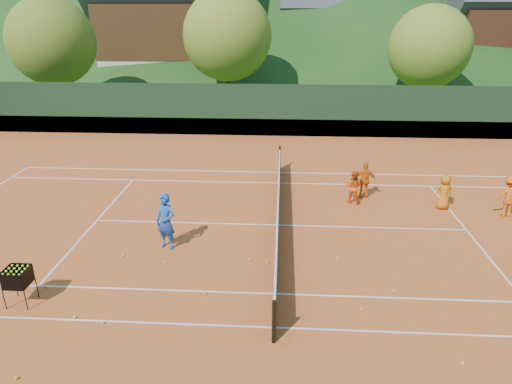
# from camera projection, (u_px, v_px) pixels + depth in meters

# --- Properties ---
(ground) EXTENTS (400.00, 400.00, 0.00)m
(ground) POSITION_uv_depth(u_px,v_px,m) (278.00, 226.00, 15.80)
(ground) COLOR #274F18
(ground) RESTS_ON ground
(clay_court) EXTENTS (40.00, 24.00, 0.02)m
(clay_court) POSITION_uv_depth(u_px,v_px,m) (278.00, 225.00, 15.80)
(clay_court) COLOR #BF4F1F
(clay_court) RESTS_ON ground
(coach) EXTENTS (0.77, 0.65, 1.80)m
(coach) POSITION_uv_depth(u_px,v_px,m) (166.00, 222.00, 13.98)
(coach) COLOR blue
(coach) RESTS_ON clay_court
(student_a) EXTENTS (0.78, 0.71, 1.31)m
(student_a) POSITION_uv_depth(u_px,v_px,m) (353.00, 187.00, 17.40)
(student_a) COLOR orange
(student_a) RESTS_ON clay_court
(student_b) EXTENTS (0.89, 0.44, 1.46)m
(student_b) POSITION_uv_depth(u_px,v_px,m) (365.00, 180.00, 17.83)
(student_b) COLOR orange
(student_b) RESTS_ON clay_court
(student_c) EXTENTS (0.69, 0.48, 1.32)m
(student_c) POSITION_uv_depth(u_px,v_px,m) (444.00, 192.00, 16.87)
(student_c) COLOR orange
(student_c) RESTS_ON clay_court
(student_d) EXTENTS (1.04, 0.63, 1.57)m
(student_d) POSITION_uv_depth(u_px,v_px,m) (509.00, 196.00, 16.19)
(student_d) COLOR orange
(student_d) RESTS_ON clay_court
(tennis_ball_1) EXTENTS (0.07, 0.07, 0.07)m
(tennis_ball_1) POSITION_uv_depth(u_px,v_px,m) (337.00, 258.00, 13.62)
(tennis_ball_1) COLOR yellow
(tennis_ball_1) RESTS_ON clay_court
(tennis_ball_2) EXTENTS (0.07, 0.07, 0.07)m
(tennis_ball_2) POSITION_uv_depth(u_px,v_px,m) (362.00, 309.00, 11.33)
(tennis_ball_2) COLOR yellow
(tennis_ball_2) RESTS_ON clay_court
(tennis_ball_3) EXTENTS (0.07, 0.07, 0.07)m
(tennis_ball_3) POSITION_uv_depth(u_px,v_px,m) (16.00, 378.00, 9.21)
(tennis_ball_3) COLOR yellow
(tennis_ball_3) RESTS_ON clay_court
(tennis_ball_4) EXTENTS (0.07, 0.07, 0.07)m
(tennis_ball_4) POSITION_uv_depth(u_px,v_px,m) (46.00, 287.00, 12.23)
(tennis_ball_4) COLOR yellow
(tennis_ball_4) RESTS_ON clay_court
(tennis_ball_6) EXTENTS (0.07, 0.07, 0.07)m
(tennis_ball_6) POSITION_uv_depth(u_px,v_px,m) (250.00, 259.00, 13.57)
(tennis_ball_6) COLOR yellow
(tennis_ball_6) RESTS_ON clay_court
(tennis_ball_9) EXTENTS (0.07, 0.07, 0.07)m
(tennis_ball_9) POSITION_uv_depth(u_px,v_px,m) (75.00, 317.00, 11.02)
(tennis_ball_9) COLOR yellow
(tennis_ball_9) RESTS_ON clay_court
(tennis_ball_10) EXTENTS (0.07, 0.07, 0.07)m
(tennis_ball_10) POSITION_uv_depth(u_px,v_px,m) (103.00, 323.00, 10.83)
(tennis_ball_10) COLOR yellow
(tennis_ball_10) RESTS_ON clay_court
(tennis_ball_11) EXTENTS (0.07, 0.07, 0.07)m
(tennis_ball_11) POSITION_uv_depth(u_px,v_px,m) (463.00, 363.00, 9.60)
(tennis_ball_11) COLOR yellow
(tennis_ball_11) RESTS_ON clay_court
(tennis_ball_12) EXTENTS (0.07, 0.07, 0.07)m
(tennis_ball_12) POSITION_uv_depth(u_px,v_px,m) (394.00, 291.00, 12.05)
(tennis_ball_12) COLOR yellow
(tennis_ball_12) RESTS_ON clay_court
(tennis_ball_16) EXTENTS (0.07, 0.07, 0.07)m
(tennis_ball_16) POSITION_uv_depth(u_px,v_px,m) (123.00, 256.00, 13.76)
(tennis_ball_16) COLOR yellow
(tennis_ball_16) RESTS_ON clay_court
(tennis_ball_18) EXTENTS (0.07, 0.07, 0.07)m
(tennis_ball_18) POSITION_uv_depth(u_px,v_px,m) (165.00, 262.00, 13.42)
(tennis_ball_18) COLOR yellow
(tennis_ball_18) RESTS_ON clay_court
(tennis_ball_20) EXTENTS (0.07, 0.07, 0.07)m
(tennis_ball_20) POSITION_uv_depth(u_px,v_px,m) (206.00, 293.00, 11.98)
(tennis_ball_20) COLOR yellow
(tennis_ball_20) RESTS_ON clay_court
(tennis_ball_23) EXTENTS (0.07, 0.07, 0.07)m
(tennis_ball_23) POSITION_uv_depth(u_px,v_px,m) (267.00, 261.00, 13.47)
(tennis_ball_23) COLOR yellow
(tennis_ball_23) RESTS_ON clay_court
(court_lines) EXTENTS (23.83, 11.03, 0.00)m
(court_lines) POSITION_uv_depth(u_px,v_px,m) (278.00, 225.00, 15.79)
(court_lines) COLOR silver
(court_lines) RESTS_ON clay_court
(tennis_net) EXTENTS (0.10, 12.07, 1.10)m
(tennis_net) POSITION_uv_depth(u_px,v_px,m) (278.00, 212.00, 15.61)
(tennis_net) COLOR black
(tennis_net) RESTS_ON clay_court
(perimeter_fence) EXTENTS (40.40, 24.24, 3.00)m
(perimeter_fence) POSITION_uv_depth(u_px,v_px,m) (278.00, 192.00, 15.33)
(perimeter_fence) COLOR black
(perimeter_fence) RESTS_ON clay_court
(ball_hopper) EXTENTS (0.57, 0.57, 1.00)m
(ball_hopper) POSITION_uv_depth(u_px,v_px,m) (17.00, 278.00, 11.34)
(ball_hopper) COLOR black
(ball_hopper) RESTS_ON clay_court
(chalet_left) EXTENTS (13.80, 9.93, 12.92)m
(chalet_left) POSITION_uv_depth(u_px,v_px,m) (175.00, 24.00, 42.02)
(chalet_left) COLOR beige
(chalet_left) RESTS_ON ground
(chalet_mid) EXTENTS (12.65, 8.82, 11.45)m
(chalet_mid) POSITION_uv_depth(u_px,v_px,m) (344.00, 30.00, 45.10)
(chalet_mid) COLOR beige
(chalet_mid) RESTS_ON ground
(chalet_right) EXTENTS (11.50, 8.82, 11.91)m
(chalet_right) POSITION_uv_depth(u_px,v_px,m) (508.00, 30.00, 40.53)
(chalet_right) COLOR beige
(chalet_right) RESTS_ON ground
(tree_a) EXTENTS (6.00, 6.00, 7.88)m
(tree_a) POSITION_uv_depth(u_px,v_px,m) (51.00, 42.00, 31.52)
(tree_a) COLOR #432B1A
(tree_a) RESTS_ON ground
(tree_b) EXTENTS (6.40, 6.40, 8.40)m
(tree_b) POSITION_uv_depth(u_px,v_px,m) (227.00, 36.00, 32.60)
(tree_b) COLOR #3D2818
(tree_b) RESTS_ON ground
(tree_c) EXTENTS (5.60, 5.60, 7.35)m
(tree_c) POSITION_uv_depth(u_px,v_px,m) (429.00, 47.00, 31.15)
(tree_c) COLOR #3C2418
(tree_c) RESTS_ON ground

